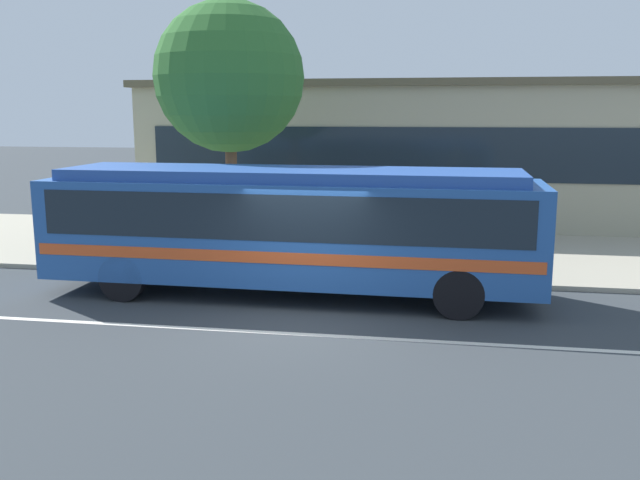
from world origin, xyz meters
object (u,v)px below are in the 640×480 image
(pedestrian_waiting_near_sign, at_px, (294,226))
(bus_stop_sign, at_px, (468,210))
(street_tree_near_stop, at_px, (229,77))
(transit_bus, at_px, (291,222))

(pedestrian_waiting_near_sign, height_order, bus_stop_sign, bus_stop_sign)
(bus_stop_sign, xyz_separation_m, street_tree_near_stop, (-6.32, 1.94, 3.16))
(transit_bus, height_order, street_tree_near_stop, street_tree_near_stop)
(pedestrian_waiting_near_sign, relative_size, bus_stop_sign, 0.67)
(transit_bus, height_order, pedestrian_waiting_near_sign, transit_bus)
(bus_stop_sign, relative_size, street_tree_near_stop, 0.37)
(pedestrian_waiting_near_sign, xyz_separation_m, street_tree_near_stop, (-1.99, 1.10, 3.80))
(transit_bus, relative_size, bus_stop_sign, 4.23)
(street_tree_near_stop, bearing_deg, pedestrian_waiting_near_sign, -28.85)
(transit_bus, distance_m, street_tree_near_stop, 5.56)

